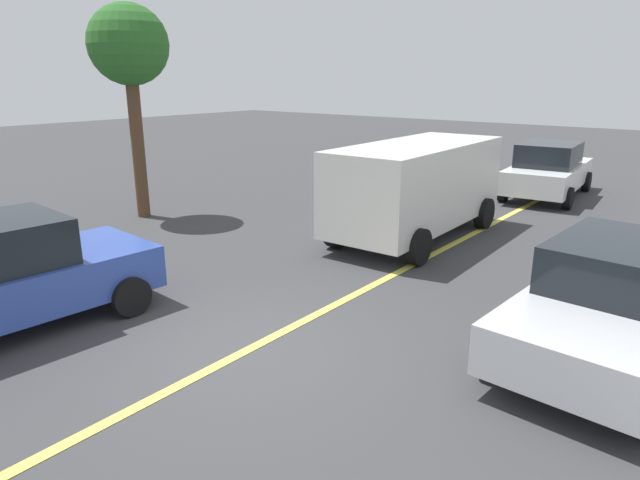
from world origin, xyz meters
TOP-DOWN VIEW (x-y plane):
  - ground_plane at (0.00, 0.00)m, footprint 80.00×80.00m
  - lane_marking_centre at (3.00, 0.00)m, footprint 28.00×0.16m
  - white_van at (6.47, 0.99)m, footprint 5.25×2.37m
  - car_blue_approaching at (-1.68, 3.34)m, footprint 4.28×2.34m
  - car_white_mid_road at (13.13, 0.01)m, footprint 4.73×2.35m
  - car_silver_near_curb at (3.04, -3.95)m, footprint 4.55×2.31m
  - tree_left_verge at (3.70, 7.75)m, footprint 2.01×2.01m

SIDE VIEW (x-z plane):
  - ground_plane at x=0.00m, z-range 0.00..0.00m
  - lane_marking_centre at x=3.00m, z-range 0.00..0.01m
  - car_silver_near_curb at x=3.04m, z-range 0.01..1.59m
  - car_blue_approaching at x=-1.68m, z-range 0.00..1.69m
  - car_white_mid_road at x=13.13m, z-range 0.00..1.70m
  - white_van at x=6.47m, z-range 0.17..2.37m
  - tree_left_verge at x=3.70m, z-range 1.59..7.01m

